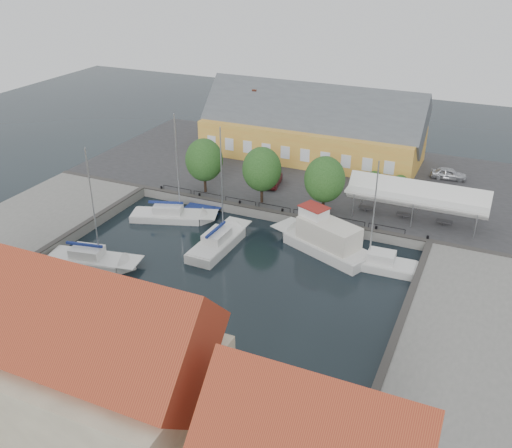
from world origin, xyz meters
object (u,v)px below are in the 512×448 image
Objects in this scene: east_boat_a at (377,265)px; car_silver at (449,174)px; west_boat_a at (172,217)px; west_boat_d at (92,261)px; tent_canopy at (417,196)px; launch_nw at (202,211)px; center_sailboat at (219,244)px; launch_sw at (26,296)px; warehouse at (308,131)px; car_red at (274,180)px; trawler at (324,241)px.

car_silver is at bearing 81.55° from east_boat_a.
west_boat_a is 1.02× the size of west_boat_d.
west_boat_d is at bearing -99.23° from west_boat_a.
tent_canopy is 22.86m from launch_nw.
center_sailboat is 17.87m from launch_sw.
warehouse is 25.97m from center_sailboat.
tent_canopy is at bearing 167.78° from car_silver.
launch_nw is (-5.43, 6.35, -0.27)m from center_sailboat.
tent_canopy is at bearing 43.72° from launch_sw.
car_silver is (18.35, -1.00, -2.73)m from warehouse.
launch_nw is (3.77, 14.00, -0.18)m from west_boat_d.
tent_canopy is 1.15× the size of west_boat_a.
car_red is at bearing 56.32° from launch_nw.
tent_canopy reaches higher than car_silver.
warehouse is 2.04× the size of tent_canopy.
tent_canopy is 3.44× the size of launch_nw.
east_boat_a is (15.11, -11.79, -1.37)m from car_red.
launch_nw is at bearing 169.20° from east_boat_a.
car_red is 19.21m from east_boat_a.
center_sailboat is at bearing -49.49° from launch_nw.
car_silver is 29.96m from launch_nw.
center_sailboat is (-16.48, -11.79, -3.32)m from tent_canopy.
west_boat_d reaches higher than east_boat_a.
trawler is 1.02× the size of east_boat_a.
warehouse is 2.40× the size of west_boat_d.
west_boat_d is 2.20× the size of launch_sw.
east_boat_a is at bearing 33.06° from launch_sw.
car_red is 0.36× the size of east_boat_a.
warehouse is at bearing 82.44° from car_silver.
east_boat_a is at bearing 9.36° from center_sailboat.
car_red is at bearing 56.30° from west_boat_a.
warehouse reaches higher than launch_nw.
launch_sw is at bearing -138.88° from trawler.
tent_canopy is 3.64× the size of car_red.
car_red is 23.74m from west_boat_d.
warehouse reaches higher than launch_sw.
center_sailboat is 1.04× the size of west_boat_d.
launch_sw is (-10.60, -28.52, -1.54)m from car_red.
west_boat_d reaches higher than launch_sw.
center_sailboat reaches higher than car_red.
west_boat_a is (-22.35, 0.93, 0.01)m from east_boat_a.
tent_canopy is 16.95m from car_red.
warehouse is 5.28× the size of launch_sw.
trawler is 2.04× the size of launch_sw.
warehouse is at bearing 74.60° from launch_nw.
warehouse is 18.58m from car_silver.
tent_canopy reaches higher than launch_nw.
launch_nw is at bearing -166.06° from tent_canopy.
center_sailboat is at bearing -89.75° from warehouse.
west_boat_a is at bearing -108.15° from warehouse.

